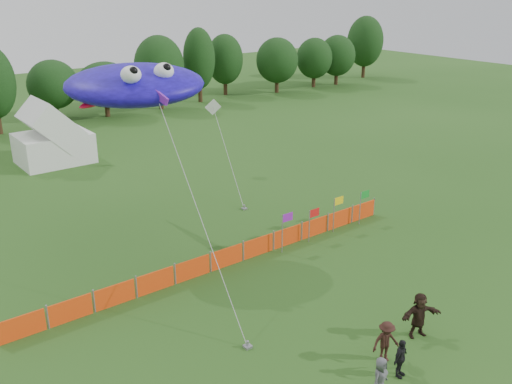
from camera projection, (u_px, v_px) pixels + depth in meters
ground at (354, 367)px, 21.22m from camera, size 160.00×160.00×0.00m
treeline at (19, 85)px, 54.01m from camera, size 104.57×8.78×8.36m
tent_right at (53, 139)px, 44.30m from camera, size 5.41×4.33×3.82m
barrier_fence at (227, 257)px, 28.52m from camera, size 21.90×0.06×1.00m
flag_row at (325, 214)px, 31.53m from camera, size 6.73×0.28×2.15m
spectator_c at (386, 342)px, 21.30m from camera, size 1.23×0.94×1.68m
spectator_d at (401, 358)px, 20.49m from camera, size 0.96×0.56×1.53m
spectator_e at (380, 377)px, 19.50m from camera, size 0.85×0.66×1.54m
spectator_f at (419, 315)px, 22.78m from camera, size 1.87×1.10×1.92m
stingray_kite at (131, 84)px, 28.11m from camera, size 8.48×19.71×9.97m
small_kite_white at (221, 131)px, 40.05m from camera, size 3.77×8.15×5.42m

